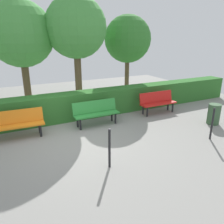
{
  "coord_description": "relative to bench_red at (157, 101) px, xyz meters",
  "views": [
    {
      "loc": [
        1.69,
        5.95,
        2.98
      ],
      "look_at": [
        -1.5,
        -0.41,
        0.55
      ],
      "focal_mm": 35.29,
      "sensor_mm": 36.0,
      "label": 1
    }
  ],
  "objects": [
    {
      "name": "tree_mid",
      "position": [
        2.61,
        -2.17,
        2.84
      ],
      "size": [
        2.47,
        2.47,
        4.58
      ],
      "color": "brown",
      "rests_on": "ground_plane"
    },
    {
      "name": "tree_far",
      "position": [
        4.65,
        -2.88,
        2.59
      ],
      "size": [
        2.59,
        2.59,
        4.39
      ],
      "color": "brown",
      "rests_on": "ground_plane"
    },
    {
      "name": "bench_red",
      "position": [
        0.0,
        0.0,
        0.0
      ],
      "size": [
        1.57,
        0.49,
        0.86
      ],
      "rotation": [
        0.0,
        0.0,
        -0.01
      ],
      "color": "red",
      "rests_on": "ground_plane"
    },
    {
      "name": "tree_near",
      "position": [
        -0.1,
        -2.69,
        2.39
      ],
      "size": [
        2.24,
        2.24,
        4.01
      ],
      "color": "brown",
      "rests_on": "ground_plane"
    },
    {
      "name": "railing_post_mid",
      "position": [
        3.53,
        2.75,
        0.02
      ],
      "size": [
        0.06,
        0.06,
        1.0
      ],
      "primitive_type": "cylinder",
      "color": "black",
      "rests_on": "ground_plane"
    },
    {
      "name": "hedge_row",
      "position": [
        2.63,
        -0.9,
        0.02
      ],
      "size": [
        14.25,
        0.74,
        1.0
      ],
      "primitive_type": "cube",
      "color": "#2D6B28",
      "rests_on": "ground_plane"
    },
    {
      "name": "ground_plane",
      "position": [
        3.85,
        0.95,
        -0.48
      ],
      "size": [
        18.25,
        18.25,
        0.0
      ],
      "primitive_type": "plane",
      "color": "gray"
    },
    {
      "name": "bench_green",
      "position": [
        2.76,
        0.09,
        0.0
      ],
      "size": [
        1.63,
        0.47,
        0.86
      ],
      "rotation": [
        0.0,
        0.0,
        -0.0
      ],
      "color": "#2D8C38",
      "rests_on": "ground_plane"
    },
    {
      "name": "railing_post_near",
      "position": [
        0.08,
        2.75,
        0.02
      ],
      "size": [
        0.06,
        0.06,
        1.0
      ],
      "primitive_type": "cylinder",
      "color": "black",
      "rests_on": "ground_plane"
    },
    {
      "name": "bench_orange",
      "position": [
        5.36,
        -0.02,
        0.0
      ],
      "size": [
        1.65,
        0.53,
        0.86
      ],
      "rotation": [
        0.0,
        0.0,
        -0.05
      ],
      "color": "orange",
      "rests_on": "ground_plane"
    },
    {
      "name": "trash_bin",
      "position": [
        -1.05,
        1.9,
        -0.12
      ],
      "size": [
        0.43,
        0.43,
        0.73
      ],
      "primitive_type": "cylinder",
      "color": "#385938",
      "rests_on": "ground_plane"
    }
  ]
}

